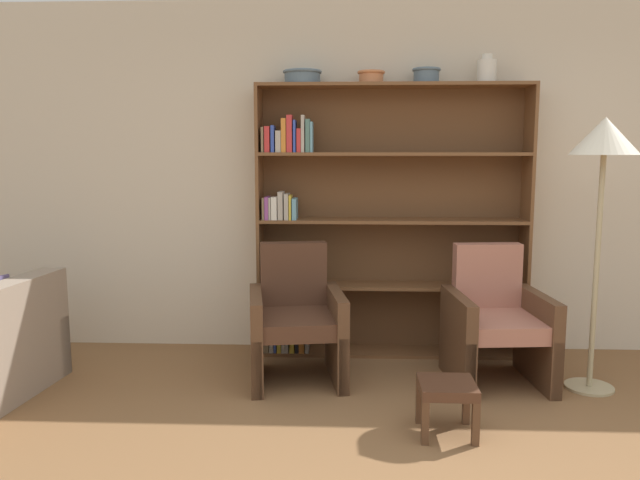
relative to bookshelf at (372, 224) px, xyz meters
name	(u,v)px	position (x,y,z in m)	size (l,w,h in m)	color
wall_back	(405,179)	(0.26, 0.16, 0.35)	(12.00, 0.06, 2.75)	beige
bookshelf	(372,224)	(0.00, 0.00, 0.00)	(2.08, 0.30, 2.10)	brown
bowl_cream	(302,76)	(-0.54, -0.03, 1.13)	(0.29, 0.29, 0.10)	slate
bowl_stoneware	(371,76)	(-0.02, -0.03, 1.12)	(0.21, 0.21, 0.09)	#C67547
bowl_sage	(426,75)	(0.39, -0.03, 1.13)	(0.21, 0.21, 0.11)	slate
vase_tall	(487,71)	(0.84, -0.03, 1.16)	(0.14, 0.14, 0.21)	silver
armchair_leather	(296,321)	(-0.55, -0.59, -0.62)	(0.74, 0.77, 0.94)	brown
armchair_cushioned	(495,323)	(0.84, -0.59, -0.62)	(0.70, 0.74, 0.94)	brown
floor_lamp	(604,152)	(1.45, -0.73, 0.56)	(0.43, 0.43, 1.81)	tan
footstool	(447,393)	(0.37, -1.46, -0.78)	(0.31, 0.31, 0.30)	brown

